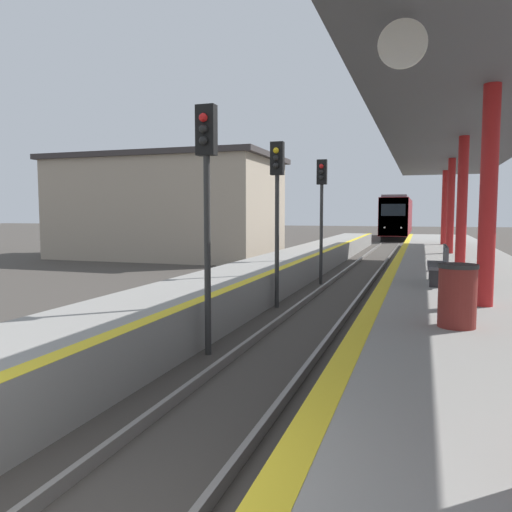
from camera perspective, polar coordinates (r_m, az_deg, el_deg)
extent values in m
cube|color=black|center=(54.35, 15.81, 2.26)|extent=(2.21, 14.85, 0.55)
cube|color=maroon|center=(54.30, 15.86, 4.39)|extent=(2.61, 16.50, 3.50)
cube|color=#E54C19|center=(46.14, 15.40, 4.34)|extent=(2.55, 0.16, 3.43)
cube|color=black|center=(46.08, 15.41, 5.10)|extent=(2.08, 0.06, 1.05)
cube|color=#59595E|center=(54.32, 15.91, 6.37)|extent=(2.21, 15.68, 0.24)
sphere|color=white|center=(46.14, 14.48, 3.17)|extent=(0.18, 0.18, 0.18)
sphere|color=white|center=(46.07, 16.26, 3.12)|extent=(0.18, 0.18, 0.18)
cylinder|color=#2D2D2D|center=(9.24, -5.57, -0.07)|extent=(0.12, 0.12, 3.68)
cube|color=black|center=(9.33, -5.70, 14.11)|extent=(0.36, 0.20, 0.90)
sphere|color=red|center=(9.24, -6.05, 15.46)|extent=(0.16, 0.16, 0.16)
sphere|color=black|center=(9.21, -6.04, 14.22)|extent=(0.16, 0.16, 0.16)
sphere|color=black|center=(9.18, -6.03, 12.97)|extent=(0.16, 0.16, 0.16)
cylinder|color=#2D2D2D|center=(13.87, 2.41, 1.62)|extent=(0.12, 0.12, 3.68)
cube|color=black|center=(13.93, 2.45, 11.08)|extent=(0.36, 0.20, 0.90)
sphere|color=yellow|center=(13.83, 2.30, 11.97)|extent=(0.16, 0.16, 0.16)
sphere|color=black|center=(13.80, 2.29, 11.13)|extent=(0.16, 0.16, 0.16)
sphere|color=black|center=(13.78, 2.29, 10.30)|extent=(0.16, 0.16, 0.16)
cylinder|color=#2D2D2D|center=(18.57, 7.47, 2.42)|extent=(0.12, 0.12, 3.68)
cube|color=black|center=(18.61, 7.55, 9.49)|extent=(0.36, 0.20, 0.90)
sphere|color=red|center=(18.50, 7.48, 10.15)|extent=(0.16, 0.16, 0.16)
sphere|color=black|center=(18.48, 7.47, 9.52)|extent=(0.16, 0.16, 0.16)
sphere|color=black|center=(18.47, 7.46, 8.90)|extent=(0.16, 0.16, 0.16)
cylinder|color=red|center=(9.99, 25.02, 6.14)|extent=(0.30, 0.30, 3.99)
cylinder|color=red|center=(16.30, 22.48, 5.58)|extent=(0.30, 0.30, 3.99)
cylinder|color=red|center=(22.61, 21.36, 5.34)|extent=(0.30, 0.30, 3.99)
cylinder|color=red|center=(28.94, 20.73, 5.20)|extent=(0.30, 0.30, 3.99)
cube|color=#515156|center=(16.47, 22.73, 12.89)|extent=(4.64, 31.65, 0.20)
cylinder|color=white|center=(6.43, 16.39, 22.24)|extent=(0.56, 0.04, 0.56)
cylinder|color=maroon|center=(8.05, 22.02, -4.43)|extent=(0.55, 0.55, 0.89)
cylinder|color=#262626|center=(7.99, 22.13, -1.07)|extent=(0.58, 0.58, 0.06)
cube|color=#4C4C51|center=(12.84, 19.98, -1.02)|extent=(0.44, 1.66, 0.08)
cube|color=#4C4C51|center=(12.82, 20.86, 0.12)|extent=(0.06, 1.66, 0.44)
cube|color=#262628|center=(12.21, 20.03, -2.45)|extent=(0.35, 0.08, 0.40)
cube|color=#262628|center=(13.53, 19.88, -1.75)|extent=(0.35, 0.08, 0.40)
cube|color=tan|center=(30.28, -10.02, 5.20)|extent=(12.45, 7.28, 5.64)
cube|color=#383333|center=(30.44, -10.11, 10.80)|extent=(13.07, 7.64, 0.30)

